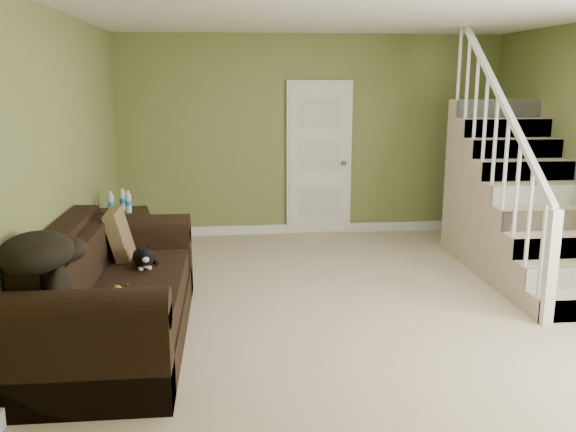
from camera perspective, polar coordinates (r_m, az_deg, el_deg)
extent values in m
cube|color=tan|center=(5.70, 5.85, -8.25)|extent=(5.00, 5.50, 0.01)
cube|color=white|center=(5.36, 6.51, 18.71)|extent=(5.00, 5.50, 0.01)
cube|color=olive|center=(8.07, 2.19, 7.47)|extent=(5.00, 0.04, 2.60)
cube|color=olive|center=(2.79, 17.63, -3.06)|extent=(5.00, 0.04, 2.60)
cube|color=olive|center=(5.45, -20.61, 4.18)|extent=(0.04, 5.50, 2.60)
cube|color=white|center=(8.25, 2.15, -1.16)|extent=(5.00, 0.04, 0.12)
cube|color=white|center=(5.74, -19.35, -8.14)|extent=(0.04, 5.50, 0.12)
cube|color=white|center=(8.08, 2.91, 5.40)|extent=(0.86, 0.05, 2.02)
cube|color=white|center=(8.06, 2.94, 5.32)|extent=(0.78, 0.04, 1.96)
sphere|color=olive|center=(8.08, 5.23, 4.94)|extent=(0.07, 0.07, 0.07)
cylinder|color=white|center=(5.60, 22.73, -2.58)|extent=(0.04, 0.04, 0.90)
cube|color=tan|center=(6.17, 24.90, -5.79)|extent=(1.00, 0.27, 0.40)
cylinder|color=white|center=(5.79, 21.65, 0.02)|extent=(0.04, 0.04, 0.90)
cube|color=tan|center=(6.36, 23.77, -4.20)|extent=(1.00, 0.27, 0.60)
cylinder|color=white|center=(5.99, 20.64, 2.45)|extent=(0.04, 0.04, 0.90)
cube|color=tan|center=(6.56, 22.71, -2.71)|extent=(1.00, 0.27, 0.80)
cylinder|color=white|center=(6.20, 19.70, 4.72)|extent=(0.04, 0.04, 0.90)
cube|color=tan|center=(6.77, 21.72, -1.30)|extent=(1.00, 0.27, 1.00)
cylinder|color=white|center=(6.42, 18.82, 6.83)|extent=(0.04, 0.04, 0.90)
cube|color=tan|center=(6.98, 20.79, 0.02)|extent=(1.00, 0.27, 1.20)
cylinder|color=white|center=(6.66, 17.99, 8.80)|extent=(0.04, 0.04, 0.90)
cube|color=tan|center=(7.20, 19.92, 1.27)|extent=(1.00, 0.27, 1.40)
cylinder|color=white|center=(6.90, 17.20, 10.63)|extent=(0.04, 0.04, 0.90)
cube|color=tan|center=(7.42, 19.09, 2.44)|extent=(1.00, 0.27, 1.60)
cylinder|color=white|center=(7.14, 16.47, 12.33)|extent=(0.04, 0.04, 0.90)
cube|color=tan|center=(7.65, 18.31, 3.54)|extent=(1.00, 0.27, 1.80)
cylinder|color=white|center=(7.40, 15.77, 13.92)|extent=(0.04, 0.04, 0.90)
cube|color=white|center=(5.51, 23.34, -4.50)|extent=(0.09, 0.09, 1.00)
cube|color=white|center=(6.40, 19.11, 10.83)|extent=(0.06, 2.46, 1.84)
cube|color=black|center=(5.06, -15.43, -9.82)|extent=(1.01, 2.34, 0.27)
cube|color=black|center=(4.95, -14.38, -7.15)|extent=(0.77, 1.77, 0.23)
cube|color=black|center=(4.05, -18.08, -12.80)|extent=(1.01, 0.27, 0.66)
cube|color=black|center=(5.96, -13.90, -4.27)|extent=(1.01, 0.27, 0.66)
cylinder|color=black|center=(3.92, -18.41, -8.42)|extent=(1.01, 0.27, 0.27)
cylinder|color=black|center=(5.87, -14.07, -1.19)|extent=(1.01, 0.27, 0.27)
cube|color=black|center=(4.99, -20.28, -4.87)|extent=(0.21, 1.81, 0.67)
cube|color=black|center=(4.93, -18.49, -3.93)|extent=(0.15, 1.75, 0.37)
cube|color=black|center=(6.69, -15.14, -2.45)|extent=(0.66, 0.66, 0.67)
cylinder|color=silver|center=(6.54, -16.22, 1.07)|extent=(0.06, 0.06, 0.20)
cylinder|color=#3278C2|center=(6.54, -16.22, 1.07)|extent=(0.07, 0.07, 0.05)
cylinder|color=white|center=(6.52, -16.29, 2.06)|extent=(0.03, 0.03, 0.03)
cylinder|color=silver|center=(6.55, -14.71, 1.18)|extent=(0.06, 0.06, 0.20)
cylinder|color=#3278C2|center=(6.55, -14.71, 1.18)|extent=(0.07, 0.07, 0.05)
cylinder|color=white|center=(6.53, -14.77, 2.17)|extent=(0.03, 0.03, 0.03)
cylinder|color=silver|center=(6.70, -15.20, 1.39)|extent=(0.06, 0.06, 0.20)
cylinder|color=#3278C2|center=(6.70, -15.20, 1.39)|extent=(0.07, 0.07, 0.05)
cylinder|color=white|center=(6.68, -15.26, 2.36)|extent=(0.03, 0.03, 0.03)
ellipsoid|color=black|center=(5.21, -13.39, -3.77)|extent=(0.24, 0.34, 0.17)
ellipsoid|color=white|center=(5.15, -13.47, -4.31)|extent=(0.12, 0.15, 0.09)
sphere|color=black|center=(5.05, -13.66, -3.65)|extent=(0.14, 0.14, 0.11)
ellipsoid|color=white|center=(5.01, -13.72, -4.01)|extent=(0.07, 0.06, 0.05)
cone|color=black|center=(5.04, -14.03, -2.98)|extent=(0.05, 0.05, 0.05)
cone|color=black|center=(5.04, -13.32, -2.97)|extent=(0.05, 0.05, 0.05)
cylinder|color=black|center=(5.33, -12.30, -4.06)|extent=(0.14, 0.22, 0.03)
ellipsoid|color=yellow|center=(4.63, -15.53, -6.70)|extent=(0.13, 0.20, 0.05)
cube|color=#432B1B|center=(5.53, -15.50, -1.68)|extent=(0.21, 0.44, 0.45)
ellipsoid|color=black|center=(4.18, -22.52, -3.16)|extent=(0.62, 0.71, 0.25)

